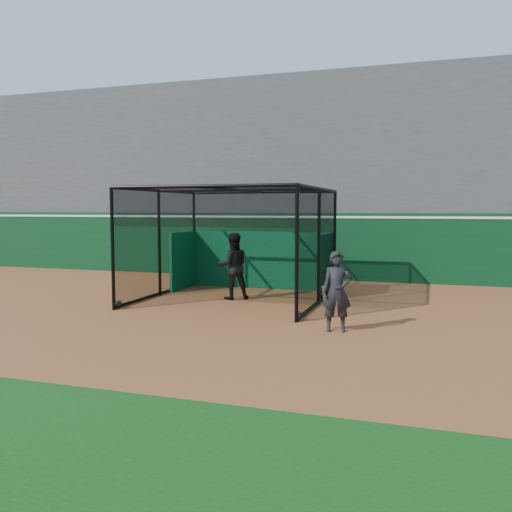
% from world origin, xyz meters
% --- Properties ---
extents(ground, '(120.00, 120.00, 0.00)m').
position_xyz_m(ground, '(0.00, 0.00, 0.00)').
color(ground, '#99542C').
rests_on(ground, ground).
extents(outfield_wall, '(50.00, 0.50, 2.50)m').
position_xyz_m(outfield_wall, '(0.00, 8.50, 1.29)').
color(outfield_wall, '#093618').
rests_on(outfield_wall, ground).
extents(grandstand, '(50.00, 7.85, 8.95)m').
position_xyz_m(grandstand, '(0.00, 12.27, 4.48)').
color(grandstand, '#4C4C4F').
rests_on(grandstand, ground).
extents(batting_cage, '(5.03, 5.16, 3.21)m').
position_xyz_m(batting_cage, '(-0.85, 3.08, 1.60)').
color(batting_cage, black).
rests_on(batting_cage, ground).
extents(batter, '(1.19, 1.11, 1.95)m').
position_xyz_m(batter, '(-0.95, 3.16, 0.98)').
color(batter, black).
rests_on(batter, ground).
extents(on_deck_player, '(0.71, 0.54, 1.75)m').
position_xyz_m(on_deck_player, '(2.67, -0.11, 0.87)').
color(on_deck_player, black).
rests_on(on_deck_player, ground).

